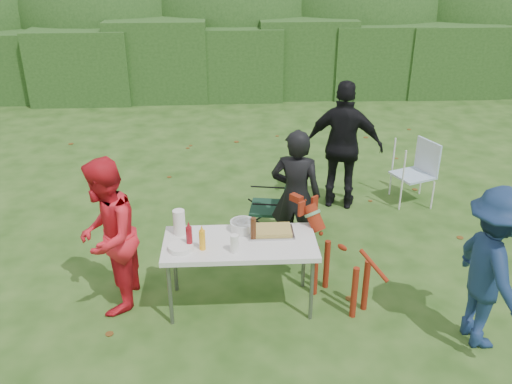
{
  "coord_description": "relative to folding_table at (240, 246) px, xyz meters",
  "views": [
    {
      "loc": [
        -0.16,
        -4.63,
        3.43
      ],
      "look_at": [
        0.12,
        0.51,
        1.0
      ],
      "focal_mm": 38.0,
      "sensor_mm": 36.0,
      "label": 1
    }
  ],
  "objects": [
    {
      "name": "ground",
      "position": [
        0.07,
        0.06,
        -0.69
      ],
      "size": [
        80.0,
        80.0,
        0.0
      ],
      "primitive_type": "plane",
      "color": "#1E4211"
    },
    {
      "name": "hedge_row",
      "position": [
        0.07,
        8.06,
        0.16
      ],
      "size": [
        22.0,
        1.4,
        1.7
      ],
      "primitive_type": "cube",
      "color": "#23471C",
      "rests_on": "ground"
    },
    {
      "name": "shrub_backdrop",
      "position": [
        0.07,
        9.66,
        0.91
      ],
      "size": [
        20.0,
        2.6,
        3.2
      ],
      "primitive_type": "ellipsoid",
      "color": "#3D6628",
      "rests_on": "ground"
    },
    {
      "name": "folding_table",
      "position": [
        0.0,
        0.0,
        0.0
      ],
      "size": [
        1.5,
        0.7,
        0.74
      ],
      "color": "silver",
      "rests_on": "ground"
    },
    {
      "name": "person_cook",
      "position": [
        0.66,
        0.9,
        0.1
      ],
      "size": [
        0.65,
        0.51,
        1.57
      ],
      "primitive_type": "imported",
      "rotation": [
        0.0,
        0.0,
        2.87
      ],
      "color": "black",
      "rests_on": "ground"
    },
    {
      "name": "person_red_jacket",
      "position": [
        -1.29,
        0.05,
        0.11
      ],
      "size": [
        0.64,
        0.81,
        1.6
      ],
      "primitive_type": "imported",
      "rotation": [
        0.0,
        0.0,
        -1.62
      ],
      "color": "red",
      "rests_on": "ground"
    },
    {
      "name": "person_black_puffy",
      "position": [
        1.46,
        2.2,
        0.2
      ],
      "size": [
        1.12,
        0.73,
        1.77
      ],
      "primitive_type": "imported",
      "rotation": [
        0.0,
        0.0,
        2.83
      ],
      "color": "black",
      "rests_on": "ground"
    },
    {
      "name": "child",
      "position": [
        2.21,
        -0.67,
        0.09
      ],
      "size": [
        0.64,
        1.04,
        1.55
      ],
      "primitive_type": "imported",
      "rotation": [
        0.0,
        0.0,
        1.63
      ],
      "color": "#152A4E",
      "rests_on": "ground"
    },
    {
      "name": "dog",
      "position": [
        1.01,
        -0.01,
        -0.2
      ],
      "size": [
        0.97,
        1.06,
        0.98
      ],
      "primitive_type": null,
      "rotation": [
        0.0,
        0.0,
        2.25
      ],
      "color": "maroon",
      "rests_on": "ground"
    },
    {
      "name": "camping_chair",
      "position": [
        0.41,
        1.4,
        -0.24
      ],
      "size": [
        0.64,
        0.64,
        0.89
      ],
      "primitive_type": null,
      "rotation": [
        0.0,
        0.0,
        2.98
      ],
      "color": "#143323",
      "rests_on": "ground"
    },
    {
      "name": "lawn_chair",
      "position": [
        2.48,
        2.26,
        -0.24
      ],
      "size": [
        0.69,
        0.69,
        0.9
      ],
      "primitive_type": null,
      "rotation": [
        0.0,
        0.0,
        3.52
      ],
      "color": "#5B95C6",
      "rests_on": "ground"
    },
    {
      "name": "food_tray",
      "position": [
        0.32,
        0.14,
        0.06
      ],
      "size": [
        0.45,
        0.3,
        0.02
      ],
      "primitive_type": "cube",
      "color": "#B7B7BA",
      "rests_on": "folding_table"
    },
    {
      "name": "focaccia_bread",
      "position": [
        0.32,
        0.14,
        0.09
      ],
      "size": [
        0.4,
        0.26,
        0.04
      ],
      "primitive_type": "cube",
      "color": "tan",
      "rests_on": "food_tray"
    },
    {
      "name": "mustard_bottle",
      "position": [
        -0.36,
        -0.12,
        0.15
      ],
      "size": [
        0.06,
        0.06,
        0.2
      ],
      "primitive_type": "cylinder",
      "color": "#FFAA19",
      "rests_on": "folding_table"
    },
    {
      "name": "ketchup_bottle",
      "position": [
        -0.48,
        -0.08,
        0.16
      ],
      "size": [
        0.06,
        0.06,
        0.22
      ],
      "primitive_type": "cylinder",
      "color": "maroon",
      "rests_on": "folding_table"
    },
    {
      "name": "beer_bottle",
      "position": [
        0.13,
        0.03,
        0.17
      ],
      "size": [
        0.06,
        0.06,
        0.24
      ],
      "primitive_type": "cylinder",
      "color": "#47230F",
      "rests_on": "folding_table"
    },
    {
      "name": "paper_towel_roll",
      "position": [
        -0.6,
        0.18,
        0.18
      ],
      "size": [
        0.12,
        0.12,
        0.26
      ],
      "primitive_type": "cylinder",
      "color": "white",
      "rests_on": "folding_table"
    },
    {
      "name": "cup_stack",
      "position": [
        -0.05,
        -0.19,
        0.14
      ],
      "size": [
        0.08,
        0.08,
        0.18
      ],
      "primitive_type": "cylinder",
      "color": "white",
      "rests_on": "folding_table"
    },
    {
      "name": "pasta_bowl",
      "position": [
        0.04,
        0.23,
        0.1
      ],
      "size": [
        0.26,
        0.26,
        0.1
      ],
      "primitive_type": "cylinder",
      "color": "silver",
      "rests_on": "folding_table"
    },
    {
      "name": "plate_stack",
      "position": [
        -0.56,
        -0.13,
        0.08
      ],
      "size": [
        0.24,
        0.24,
        0.05
      ],
      "primitive_type": "cylinder",
      "color": "white",
      "rests_on": "folding_table"
    }
  ]
}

